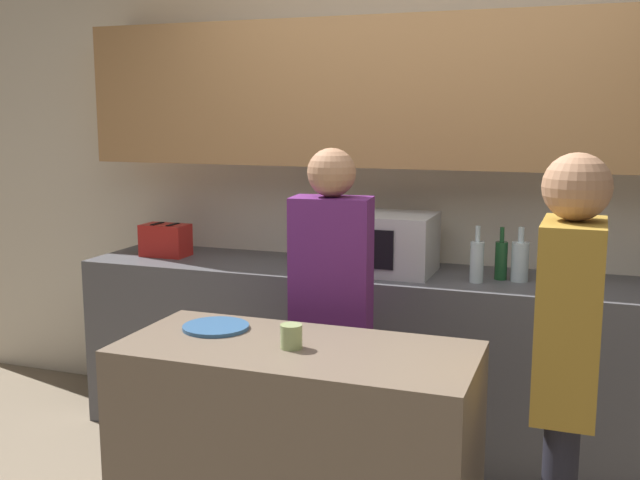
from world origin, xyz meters
TOP-DOWN VIEW (x-y plane):
  - back_wall at (0.00, 1.66)m, footprint 6.40×0.40m
  - back_counter at (0.00, 1.39)m, footprint 3.60×0.62m
  - kitchen_island at (-0.17, 0.17)m, footprint 1.30×0.60m
  - microwave at (-0.18, 1.37)m, footprint 0.52×0.39m
  - toaster at (-1.44, 1.37)m, footprint 0.26×0.16m
  - bottle_0 at (0.31, 1.29)m, footprint 0.07×0.07m
  - bottle_1 at (0.41, 1.40)m, footprint 0.06×0.06m
  - bottle_2 at (0.50, 1.39)m, footprint 0.08×0.08m
  - plate_on_island at (-0.55, 0.27)m, footprint 0.26×0.26m
  - cup_0 at (-0.18, 0.14)m, footprint 0.08×0.08m
  - person_left at (-0.23, 0.73)m, footprint 0.36×0.22m
  - person_center at (0.76, 0.16)m, footprint 0.21×0.34m

SIDE VIEW (x-z plane):
  - kitchen_island at x=-0.17m, z-range 0.00..0.89m
  - back_counter at x=0.00m, z-range 0.00..0.92m
  - plate_on_island at x=-0.55m, z-range 0.89..0.91m
  - person_left at x=-0.23m, z-range 0.14..1.72m
  - cup_0 at x=-0.18m, z-range 0.89..0.98m
  - person_center at x=0.76m, z-range 0.15..1.76m
  - toaster at x=-1.44m, z-range 0.92..1.11m
  - bottle_1 at x=0.41m, z-range 0.89..1.15m
  - bottle_2 at x=0.50m, z-range 0.89..1.16m
  - bottle_0 at x=0.31m, z-range 0.89..1.17m
  - microwave at x=-0.18m, z-range 0.92..1.22m
  - back_wall at x=0.00m, z-range 0.19..2.89m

